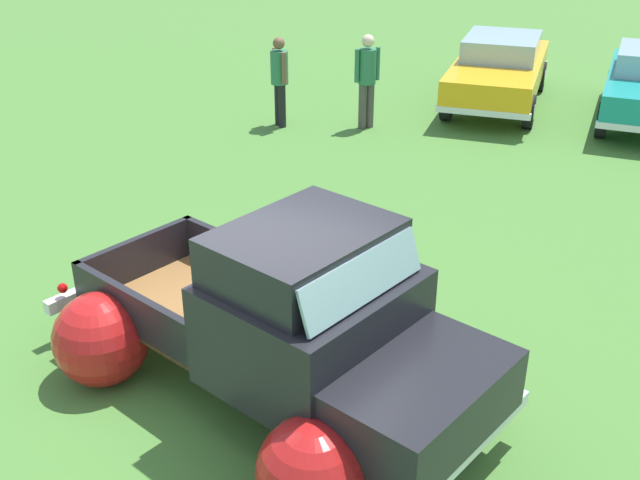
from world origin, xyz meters
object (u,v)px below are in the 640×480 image
spectator_0 (367,75)px  spectator_1 (280,76)px  show_car_0 (499,68)px  vintage_pickup_truck (292,337)px

spectator_0 → spectator_1: 1.69m
show_car_0 → spectator_1: size_ratio=2.71×
vintage_pickup_truck → spectator_1: size_ratio=2.86×
vintage_pickup_truck → spectator_1: vintage_pickup_truck is taller
vintage_pickup_truck → spectator_0: size_ratio=2.74×
vintage_pickup_truck → show_car_0: bearing=109.3°
vintage_pickup_truck → show_car_0: (-0.79, 10.93, 0.03)m
show_car_0 → spectator_1: 4.84m
vintage_pickup_truck → spectator_0: (-2.68, 8.18, 0.28)m
show_car_0 → spectator_0: spectator_0 is taller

